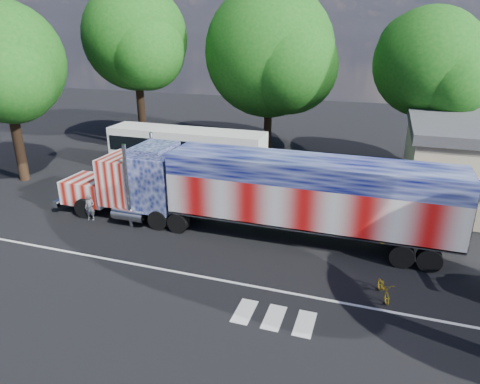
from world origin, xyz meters
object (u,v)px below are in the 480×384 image
(bicycle, at_px, (384,289))
(woman, at_px, (90,207))
(semi_truck, at_px, (256,191))
(tree_ne_a, at_px, (430,63))
(tree_w_a, at_px, (4,63))
(tree_n_mid, at_px, (271,53))
(coach_bus, at_px, (187,152))
(tree_nw_a, at_px, (136,38))

(bicycle, bearing_deg, woman, 154.06)
(semi_truck, xyz_separation_m, woman, (-9.64, -1.37, -1.69))
(semi_truck, relative_size, bicycle, 14.65)
(bicycle, relative_size, tree_ne_a, 0.13)
(tree_w_a, bearing_deg, woman, -26.14)
(tree_n_mid, distance_m, tree_w_a, 20.34)
(tree_ne_a, height_order, tree_w_a, tree_w_a)
(coach_bus, bearing_deg, tree_nw_a, 140.45)
(coach_bus, bearing_deg, woman, -100.78)
(woman, height_order, tree_nw_a, tree_nw_a)
(coach_bus, distance_m, tree_n_mid, 11.88)
(woman, xyz_separation_m, tree_w_a, (-8.99, 4.41, 7.54))
(coach_bus, relative_size, woman, 7.76)
(bicycle, height_order, tree_ne_a, tree_ne_a)
(coach_bus, xyz_separation_m, tree_nw_a, (-7.09, 5.85, 7.92))
(woman, distance_m, tree_w_a, 12.54)
(tree_ne_a, distance_m, tree_nw_a, 23.75)
(coach_bus, relative_size, tree_nw_a, 0.84)
(tree_nw_a, bearing_deg, tree_n_mid, 14.99)
(tree_w_a, bearing_deg, tree_nw_a, 71.19)
(semi_truck, relative_size, coach_bus, 1.87)
(bicycle, distance_m, tree_w_a, 27.49)
(tree_nw_a, bearing_deg, woman, -70.85)
(tree_n_mid, bearing_deg, bicycle, -63.43)
(tree_ne_a, bearing_deg, tree_nw_a, -177.86)
(bicycle, height_order, tree_n_mid, tree_n_mid)
(semi_truck, bearing_deg, tree_w_a, 170.73)
(semi_truck, relative_size, tree_n_mid, 1.58)
(semi_truck, bearing_deg, tree_n_mid, 102.48)
(woman, xyz_separation_m, tree_ne_a, (18.38, 16.14, 7.35))
(semi_truck, xyz_separation_m, tree_nw_a, (-14.94, 13.89, 7.27))
(coach_bus, distance_m, woman, 9.63)
(woman, relative_size, tree_w_a, 0.12)
(tree_ne_a, bearing_deg, woman, -138.71)
(tree_n_mid, bearing_deg, tree_ne_a, -9.61)
(woman, bearing_deg, bicycle, -26.55)
(coach_bus, xyz_separation_m, tree_ne_a, (16.59, 6.74, 6.31))
(coach_bus, xyz_separation_m, tree_w_a, (-10.78, -4.99, 6.50))
(tree_ne_a, bearing_deg, tree_n_mid, 170.39)
(tree_nw_a, bearing_deg, coach_bus, -39.55)
(bicycle, xyz_separation_m, tree_ne_a, (2.01, 18.81, 7.72))
(coach_bus, relative_size, tree_ne_a, 0.99)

